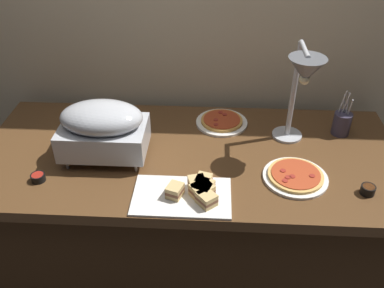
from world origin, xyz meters
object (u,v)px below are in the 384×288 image
object	(u,v)px
heat_lamp	(303,78)
sauce_cup_near	(368,190)
pizza_plate_front	(295,176)
sauce_cup_far	(38,177)
chafing_dish	(103,128)
pizza_plate_center	(222,122)
sandwich_platter	(192,192)
utensil_holder	(342,123)

from	to	relation	value
heat_lamp	sauce_cup_near	distance (m)	0.51
pizza_plate_front	sauce_cup_far	world-z (taller)	same
chafing_dish	heat_lamp	size ratio (longest dim) A/B	0.77
chafing_dish	pizza_plate_center	size ratio (longest dim) A/B	1.44
chafing_dish	heat_lamp	distance (m)	0.86
heat_lamp	sauce_cup_far	xyz separation A→B (m)	(-1.07, -0.26, -0.35)
sauce_cup_far	sandwich_platter	bearing A→B (deg)	-5.57
sauce_cup_far	utensil_holder	xyz separation A→B (m)	(1.32, 0.43, 0.04)
chafing_dish	pizza_plate_front	world-z (taller)	chafing_dish
sauce_cup_far	utensil_holder	size ratio (longest dim) A/B	0.26
utensil_holder	sauce_cup_far	bearing A→B (deg)	-162.07
sauce_cup_far	heat_lamp	bearing A→B (deg)	13.50
chafing_dish	utensil_holder	bearing A→B (deg)	12.77
chafing_dish	sauce_cup_far	size ratio (longest dim) A/B	6.29
heat_lamp	utensil_holder	world-z (taller)	heat_lamp
pizza_plate_front	sauce_cup_far	xyz separation A→B (m)	(-1.06, -0.07, 0.00)
heat_lamp	sauce_cup_near	size ratio (longest dim) A/B	8.34
sandwich_platter	sauce_cup_far	world-z (taller)	sandwich_platter
heat_lamp	sandwich_platter	distance (m)	0.64
sandwich_platter	sauce_cup_near	bearing A→B (deg)	4.62
sauce_cup_near	pizza_plate_front	bearing A→B (deg)	164.19
sandwich_platter	sauce_cup_near	distance (m)	0.70
sandwich_platter	pizza_plate_center	bearing A→B (deg)	77.85
sauce_cup_near	sauce_cup_far	bearing A→B (deg)	179.73
pizza_plate_front	pizza_plate_center	world-z (taller)	same
utensil_holder	pizza_plate_front	bearing A→B (deg)	-126.41
pizza_plate_center	sauce_cup_far	distance (m)	0.90
pizza_plate_front	sauce_cup_near	world-z (taller)	sauce_cup_near
chafing_dish	sandwich_platter	size ratio (longest dim) A/B	0.96
chafing_dish	pizza_plate_front	bearing A→B (deg)	-7.87
utensil_holder	heat_lamp	bearing A→B (deg)	-146.15
sandwich_platter	sauce_cup_far	bearing A→B (deg)	174.43
sauce_cup_far	sauce_cup_near	bearing A→B (deg)	-0.27
chafing_dish	utensil_holder	size ratio (longest dim) A/B	1.65
pizza_plate_center	sandwich_platter	xyz separation A→B (m)	(-0.12, -0.55, 0.01)
sauce_cup_near	heat_lamp	bearing A→B (deg)	135.29
chafing_dish	pizza_plate_front	xyz separation A→B (m)	(0.82, -0.11, -0.14)
chafing_dish	sauce_cup_near	distance (m)	1.11
chafing_dish	heat_lamp	world-z (taller)	heat_lamp
sauce_cup_far	utensil_holder	bearing A→B (deg)	17.93
pizza_plate_center	sauce_cup_far	size ratio (longest dim) A/B	4.36
pizza_plate_center	sauce_cup_far	bearing A→B (deg)	-147.39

